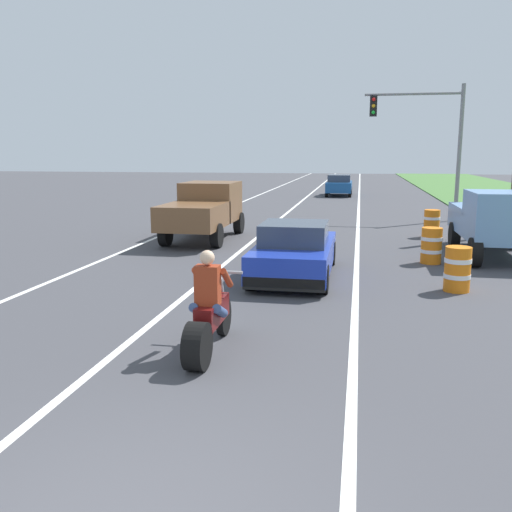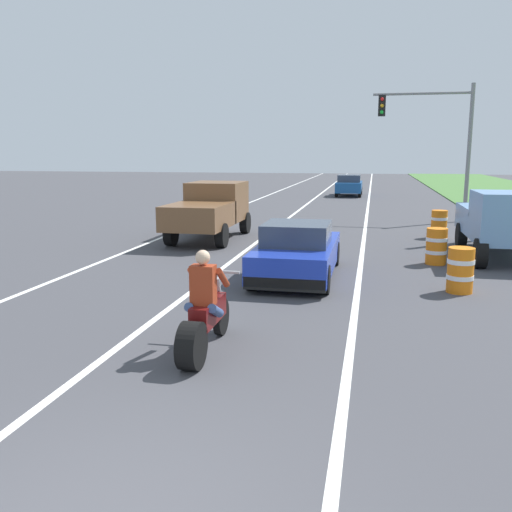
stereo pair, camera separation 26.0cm
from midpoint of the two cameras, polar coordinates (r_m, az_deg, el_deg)
The scene contains 12 objects.
lane_stripe_left_solid at distance 24.80m, azimuth -6.65°, elevation 3.59°, with size 0.14×120.00×0.01m, color white.
lane_stripe_right_solid at distance 23.69m, azimuth 10.26°, elevation 3.16°, with size 0.14×120.00×0.01m, color white.
lane_stripe_centre_dashed at distance 23.98m, azimuth 1.61°, elevation 3.42°, with size 0.14×120.00×0.01m, color white.
motorcycle_with_rider at distance 8.35m, azimuth -5.89°, elevation -6.35°, with size 0.70×2.21×1.62m.
sports_car_blue at distance 13.54m, azimuth 3.50°, elevation 0.44°, with size 1.84×4.30×1.37m.
pickup_truck_left_lane_brown at distance 19.46m, azimuth -5.80°, elevation 4.95°, with size 2.02×4.80×1.98m.
pickup_truck_right_shoulder_light_blue at distance 17.56m, azimuth 23.30°, elevation 3.52°, with size 2.02×4.80×1.98m.
traffic_light_mast_near at distance 26.16m, azimuth 17.38°, elevation 12.28°, with size 4.31×0.34×6.00m.
construction_barrel_nearest at distance 12.87m, azimuth 19.68°, elevation -1.28°, with size 0.58×0.58×1.00m.
construction_barrel_mid at distance 15.92m, azimuth 17.33°, elevation 1.06°, with size 0.58×0.58×1.00m.
construction_barrel_far at distance 20.93m, azimuth 17.46°, elevation 3.25°, with size 0.58×0.58×1.00m.
distant_car_far_ahead at distance 39.99m, azimuth 8.46°, elevation 7.32°, with size 1.80×4.00×1.50m.
Camera 1 is at (1.80, -3.52, 3.03)m, focal length 38.47 mm.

